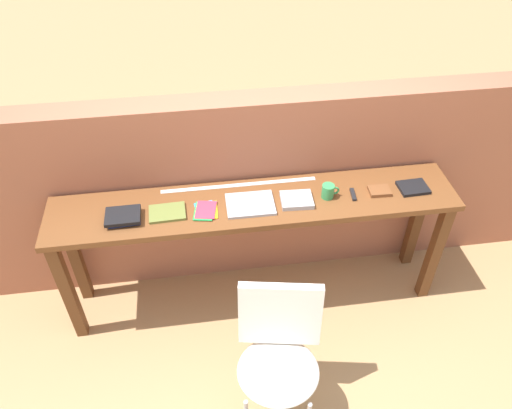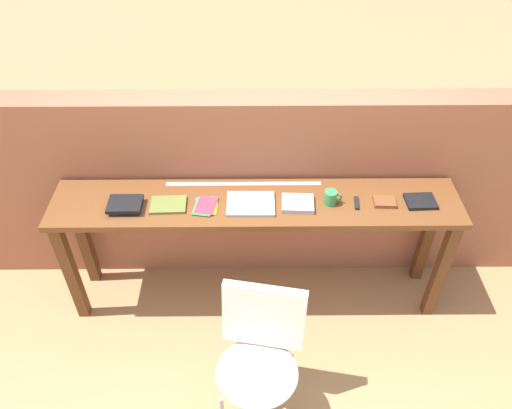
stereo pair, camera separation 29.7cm
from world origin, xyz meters
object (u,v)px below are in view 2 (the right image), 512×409
(book_stack_leftmost, at_px, (126,205))
(multitool_folded, at_px, (357,203))
(book_repair_rightmost, at_px, (421,201))
(leather_journal_brown, at_px, (384,202))
(magazine_cycling, at_px, (168,205))
(mug, at_px, (331,198))
(book_open_centre, at_px, (251,204))
(pamphlet_pile_colourful, at_px, (206,206))
(chair_white_moulded, at_px, (260,353))

(book_stack_leftmost, xyz_separation_m, multitool_folded, (1.38, 0.03, -0.02))
(book_repair_rightmost, bearing_deg, leather_journal_brown, 178.60)
(magazine_cycling, bearing_deg, book_repair_rightmost, -1.24)
(magazine_cycling, distance_m, mug, 0.98)
(leather_journal_brown, bearing_deg, book_open_centre, -177.09)
(pamphlet_pile_colourful, relative_size, leather_journal_brown, 1.45)
(multitool_folded, height_order, leather_journal_brown, leather_journal_brown)
(leather_journal_brown, bearing_deg, pamphlet_pile_colourful, -176.52)
(chair_white_moulded, distance_m, mug, 1.00)
(chair_white_moulded, height_order, book_open_centre, book_open_centre)
(book_stack_leftmost, bearing_deg, chair_white_moulded, -44.15)
(multitool_folded, bearing_deg, leather_journal_brown, 1.77)
(magazine_cycling, relative_size, multitool_folded, 1.93)
(mug, relative_size, multitool_folded, 1.00)
(mug, height_order, book_repair_rightmost, mug)
(chair_white_moulded, height_order, book_stack_leftmost, book_stack_leftmost)
(book_open_centre, relative_size, multitool_folded, 2.62)
(multitool_folded, bearing_deg, mug, 176.69)
(chair_white_moulded, distance_m, magazine_cycling, 1.02)
(book_open_centre, xyz_separation_m, mug, (0.48, 0.01, 0.04))
(pamphlet_pile_colourful, distance_m, mug, 0.75)
(mug, distance_m, leather_journal_brown, 0.33)
(magazine_cycling, height_order, leather_journal_brown, leather_journal_brown)
(chair_white_moulded, distance_m, pamphlet_pile_colourful, 0.91)
(magazine_cycling, height_order, book_repair_rightmost, book_repair_rightmost)
(magazine_cycling, relative_size, mug, 1.93)
(chair_white_moulded, bearing_deg, pamphlet_pile_colourful, 112.05)
(chair_white_moulded, bearing_deg, magazine_cycling, 124.55)
(multitool_folded, xyz_separation_m, leather_journal_brown, (0.17, 0.01, 0.00))
(pamphlet_pile_colourful, xyz_separation_m, book_repair_rightmost, (1.30, 0.02, 0.01))
(pamphlet_pile_colourful, bearing_deg, book_stack_leftmost, -178.85)
(multitool_folded, distance_m, leather_journal_brown, 0.17)
(pamphlet_pile_colourful, distance_m, leather_journal_brown, 1.08)
(chair_white_moulded, bearing_deg, book_stack_leftmost, 135.85)
(leather_journal_brown, bearing_deg, mug, -178.34)
(pamphlet_pile_colourful, bearing_deg, leather_journal_brown, 1.14)
(book_stack_leftmost, height_order, multitool_folded, book_stack_leftmost)
(pamphlet_pile_colourful, bearing_deg, multitool_folded, 1.02)
(chair_white_moulded, height_order, mug, mug)
(book_repair_rightmost, bearing_deg, magazine_cycling, 178.35)
(leather_journal_brown, relative_size, book_repair_rightmost, 0.73)
(book_stack_leftmost, distance_m, magazine_cycling, 0.25)
(chair_white_moulded, distance_m, book_stack_leftmost, 1.16)
(magazine_cycling, xyz_separation_m, pamphlet_pile_colourful, (0.23, -0.01, -0.00))
(chair_white_moulded, relative_size, magazine_cycling, 4.20)
(chair_white_moulded, height_order, multitool_folded, multitool_folded)
(magazine_cycling, xyz_separation_m, multitool_folded, (1.13, 0.01, -0.00))
(mug, bearing_deg, chair_white_moulded, -118.50)
(chair_white_moulded, relative_size, leather_journal_brown, 6.86)
(leather_journal_brown, bearing_deg, book_repair_rightmost, 3.21)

